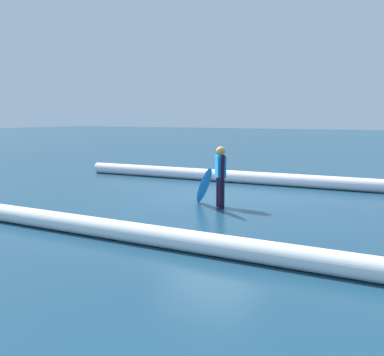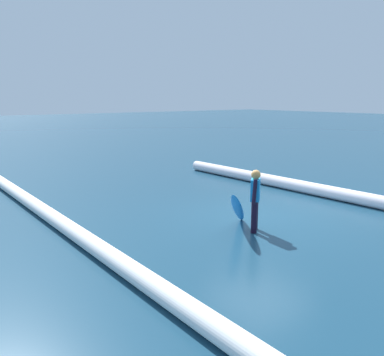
% 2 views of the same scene
% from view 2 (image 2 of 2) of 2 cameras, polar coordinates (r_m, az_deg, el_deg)
% --- Properties ---
extents(ground_plane, '(135.67, 135.67, 0.00)m').
position_cam_2_polar(ground_plane, '(11.00, 9.46, -5.28)').
color(ground_plane, navy).
extents(surfer, '(0.37, 0.45, 1.47)m').
position_cam_2_polar(surfer, '(9.57, 8.85, -2.65)').
color(surfer, black).
rests_on(surfer, ground_plane).
extents(surfboard, '(1.21, 1.44, 1.08)m').
position_cam_2_polar(surfboard, '(9.69, 6.43, -4.26)').
color(surfboard, '#268CE5').
rests_on(surfboard, ground_plane).
extents(wave_crest_foreground, '(14.67, 0.86, 0.40)m').
position_cam_2_polar(wave_crest_foreground, '(12.97, 21.82, -2.50)').
color(wave_crest_foreground, white).
rests_on(wave_crest_foreground, ground_plane).
extents(wave_crest_midground, '(22.37, 0.42, 0.36)m').
position_cam_2_polar(wave_crest_midground, '(9.88, -17.22, -6.49)').
color(wave_crest_midground, white).
rests_on(wave_crest_midground, ground_plane).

